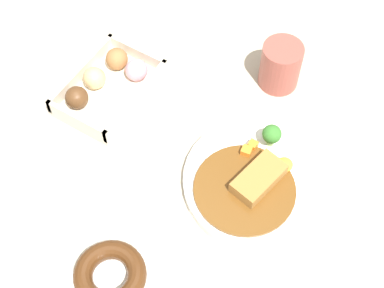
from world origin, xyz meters
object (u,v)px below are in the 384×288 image
(donut_box, at_px, (108,85))
(coffee_mug, at_px, (280,65))
(curry_plate, at_px, (259,180))
(chocolate_ring_donut, at_px, (110,275))

(donut_box, xyz_separation_m, coffee_mug, (-0.19, 0.27, 0.03))
(coffee_mug, bearing_deg, curry_plate, 18.84)
(chocolate_ring_donut, height_order, coffee_mug, coffee_mug)
(chocolate_ring_donut, relative_size, coffee_mug, 1.40)
(donut_box, distance_m, coffee_mug, 0.33)
(donut_box, height_order, chocolate_ring_donut, donut_box)
(curry_plate, distance_m, coffee_mug, 0.24)
(donut_box, bearing_deg, curry_plate, 84.90)
(curry_plate, height_order, chocolate_ring_donut, curry_plate)
(curry_plate, bearing_deg, chocolate_ring_donut, -23.41)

